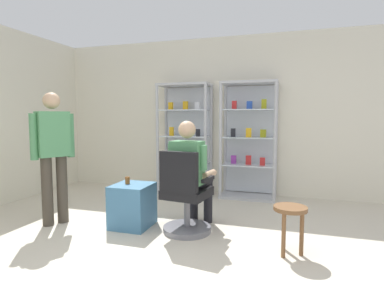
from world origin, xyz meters
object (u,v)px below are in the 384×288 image
at_px(standing_customer, 53,150).
at_px(seated_shopkeeper, 191,170).
at_px(display_cabinet_right, 249,140).
at_px(office_chair, 185,199).
at_px(storage_crate, 133,205).
at_px(display_cabinet_left, 186,138).
at_px(tea_glass, 127,180).
at_px(wooden_stool, 290,217).

bearing_deg(standing_customer, seated_shopkeeper, 11.55).
xyz_separation_m(display_cabinet_right, office_chair, (-0.49, -1.86, -0.57)).
bearing_deg(seated_shopkeeper, storage_crate, -169.04).
bearing_deg(display_cabinet_left, tea_glass, -94.55).
height_order(storage_crate, wooden_stool, storage_crate).
distance_m(seated_shopkeeper, standing_customer, 1.72).
distance_m(display_cabinet_left, office_chair, 2.04).
xyz_separation_m(display_cabinet_right, seated_shopkeeper, (-0.47, -1.70, -0.25)).
distance_m(display_cabinet_right, storage_crate, 2.29).
relative_size(display_cabinet_left, storage_crate, 3.66).
xyz_separation_m(display_cabinet_left, wooden_stool, (1.76, -2.08, -0.59)).
height_order(office_chair, seated_shopkeeper, seated_shopkeeper).
relative_size(display_cabinet_left, office_chair, 1.98).
bearing_deg(standing_customer, display_cabinet_right, 43.64).
bearing_deg(wooden_stool, seated_shopkeeper, 161.28).
relative_size(seated_shopkeeper, wooden_stool, 2.72).
bearing_deg(office_chair, tea_glass, 176.88).
distance_m(display_cabinet_right, seated_shopkeeper, 1.78).
relative_size(display_cabinet_left, tea_glass, 22.12).
height_order(seated_shopkeeper, storage_crate, seated_shopkeeper).
bearing_deg(display_cabinet_right, office_chair, -104.77).
bearing_deg(storage_crate, tea_glass, 167.72).
xyz_separation_m(standing_customer, wooden_stool, (2.79, -0.04, -0.56)).
height_order(seated_shopkeeper, tea_glass, seated_shopkeeper).
relative_size(tea_glass, wooden_stool, 0.18).
distance_m(display_cabinet_right, standing_customer, 2.95).
relative_size(office_chair, wooden_stool, 2.03).
height_order(tea_glass, standing_customer, standing_customer).
bearing_deg(wooden_stool, display_cabinet_left, 130.20).
bearing_deg(seated_shopkeeper, display_cabinet_left, 110.43).
bearing_deg(tea_glass, display_cabinet_left, 85.45).
height_order(display_cabinet_right, wooden_stool, display_cabinet_right).
relative_size(seated_shopkeeper, storage_crate, 2.48).
relative_size(storage_crate, wooden_stool, 1.10).
bearing_deg(storage_crate, standing_customer, -168.03).
xyz_separation_m(office_chair, wooden_stool, (1.15, -0.22, -0.02)).
bearing_deg(display_cabinet_left, display_cabinet_right, -0.01).
xyz_separation_m(display_cabinet_left, tea_glass, (-0.14, -1.82, -0.40)).
relative_size(display_cabinet_right, standing_customer, 1.17).
bearing_deg(tea_glass, seated_shopkeeper, 8.82).
xyz_separation_m(display_cabinet_right, tea_glass, (-1.25, -1.82, -0.40)).
bearing_deg(seated_shopkeeper, office_chair, -97.77).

